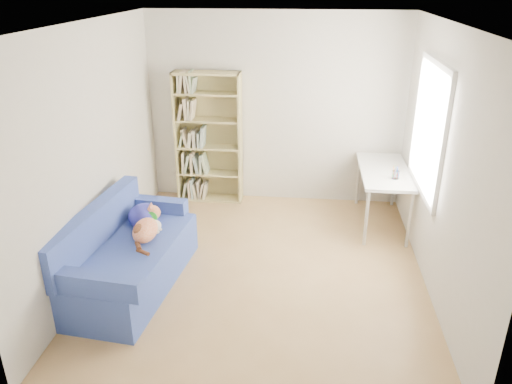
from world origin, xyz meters
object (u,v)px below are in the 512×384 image
bookshelf (209,143)px  desk (384,175)px  pen_cup (396,174)px  sofa (128,256)px

bookshelf → desk: bookshelf is taller
bookshelf → pen_cup: 2.57m
desk → sofa: bearing=-148.6°
sofa → bookshelf: (0.44, 2.24, 0.51)m
bookshelf → desk: (2.34, -0.54, -0.16)m
bookshelf → desk: size_ratio=1.40×
desk → pen_cup: (0.09, -0.29, 0.13)m
sofa → pen_cup: 3.23m
sofa → pen_cup: size_ratio=11.09×
bookshelf → desk: bearing=-13.0°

